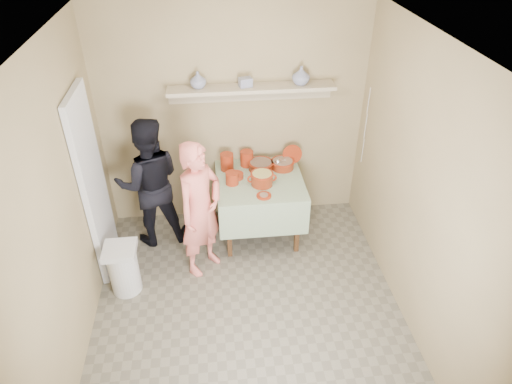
{
  "coord_description": "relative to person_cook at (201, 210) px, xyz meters",
  "views": [
    {
      "loc": [
        -0.27,
        -3.0,
        3.51
      ],
      "look_at": [
        0.15,
        0.75,
        0.95
      ],
      "focal_mm": 32.0,
      "sensor_mm": 36.0,
      "label": 1
    }
  ],
  "objects": [
    {
      "name": "bowl_stack",
      "position": [
        0.35,
        0.46,
        0.07
      ],
      "size": [
        0.14,
        0.14,
        0.14
      ],
      "primitive_type": "cylinder",
      "color": "maroon",
      "rests_on": "serving_table"
    },
    {
      "name": "propped_lid",
      "position": [
        1.09,
        0.82,
        0.12
      ],
      "size": [
        0.23,
        0.06,
        0.23
      ],
      "primitive_type": "cylinder",
      "rotation": [
        1.36,
        0.0,
        0.0
      ],
      "color": "maroon",
      "rests_on": "serving_table"
    },
    {
      "name": "wall_shelf",
      "position": [
        0.62,
        0.89,
        0.91
      ],
      "size": [
        1.8,
        0.25,
        0.21
      ],
      "color": "tan",
      "rests_on": "room_shell"
    },
    {
      "name": "plate_stack_b",
      "position": [
        0.55,
        0.83,
        0.09
      ],
      "size": [
        0.15,
        0.15,
        0.18
      ],
      "primitive_type": "cylinder",
      "color": "maroon",
      "rests_on": "serving_table"
    },
    {
      "name": "electrical_cord",
      "position": [
        1.89,
        0.72,
        0.49
      ],
      "size": [
        0.01,
        0.05,
        0.9
      ],
      "color": "silver",
      "rests_on": "wall_shelf"
    },
    {
      "name": "ground",
      "position": [
        0.42,
        -0.76,
        -0.76
      ],
      "size": [
        3.5,
        3.5,
        0.0
      ],
      "primitive_type": "plane",
      "color": "#6A6353",
      "rests_on": "ground"
    },
    {
      "name": "trash_bin",
      "position": [
        -0.81,
        -0.26,
        -0.48
      ],
      "size": [
        0.32,
        0.32,
        0.56
      ],
      "color": "silver",
      "rests_on": "ground"
    },
    {
      "name": "cazuela_rice",
      "position": [
        0.68,
        0.4,
        0.09
      ],
      "size": [
        0.33,
        0.25,
        0.14
      ],
      "color": "#621A0A",
      "rests_on": "serving_table"
    },
    {
      "name": "person_helper",
      "position": [
        -0.55,
        0.55,
        0.01
      ],
      "size": [
        0.82,
        0.68,
        1.54
      ],
      "primitive_type": "imported",
      "rotation": [
        0.0,
        0.0,
        -3.0
      ],
      "color": "black",
      "rests_on": "ground"
    },
    {
      "name": "room_shell",
      "position": [
        0.42,
        -0.76,
        0.85
      ],
      "size": [
        3.04,
        3.54,
        2.62
      ],
      "color": "#9A875E",
      "rests_on": "ground"
    },
    {
      "name": "front_plate",
      "position": [
        0.67,
        0.17,
        0.01
      ],
      "size": [
        0.16,
        0.16,
        0.03
      ],
      "color": "maroon",
      "rests_on": "serving_table"
    },
    {
      "name": "ceramic_box",
      "position": [
        0.55,
        0.86,
        1.01
      ],
      "size": [
        0.15,
        0.13,
        0.1
      ],
      "primitive_type": "cube",
      "rotation": [
        0.0,
        0.0,
        0.24
      ],
      "color": "navy",
      "rests_on": "wall_shelf"
    },
    {
      "name": "tile_panel",
      "position": [
        -1.04,
        0.19,
        0.24
      ],
      "size": [
        0.06,
        0.7,
        2.0
      ],
      "primitive_type": "cube",
      "color": "silver",
      "rests_on": "ground"
    },
    {
      "name": "cazuela_meat_b",
      "position": [
        0.96,
        0.73,
        0.06
      ],
      "size": [
        0.28,
        0.28,
        0.1
      ],
      "color": "#621A0A",
      "rests_on": "serving_table"
    },
    {
      "name": "person_cook",
      "position": [
        0.0,
        0.0,
        0.0
      ],
      "size": [
        0.65,
        0.65,
        1.52
      ],
      "primitive_type": "imported",
      "rotation": [
        0.0,
        0.0,
        0.81
      ],
      "color": "#E86E64",
      "rests_on": "ground"
    },
    {
      "name": "vase_right",
      "position": [
        1.14,
        0.86,
        1.06
      ],
      "size": [
        0.24,
        0.24,
        0.2
      ],
      "primitive_type": "imported",
      "rotation": [
        0.0,
        0.0,
        0.33
      ],
      "color": "navy",
      "rests_on": "wall_shelf"
    },
    {
      "name": "vase_left",
      "position": [
        0.05,
        0.87,
        1.05
      ],
      "size": [
        0.23,
        0.23,
        0.18
      ],
      "primitive_type": "imported",
      "rotation": [
        0.0,
        0.0,
        0.46
      ],
      "color": "navy",
      "rests_on": "wall_shelf"
    },
    {
      "name": "serving_table",
      "position": [
        0.67,
        0.52,
        -0.12
      ],
      "size": [
        0.97,
        0.97,
        0.76
      ],
      "color": "#4C2D16",
      "rests_on": "ground"
    },
    {
      "name": "cazuela_meat_a",
      "position": [
        0.7,
        0.72,
        0.06
      ],
      "size": [
        0.3,
        0.3,
        0.1
      ],
      "color": "#621A0A",
      "rests_on": "serving_table"
    },
    {
      "name": "ladle",
      "position": [
        0.9,
        0.69,
        0.11
      ],
      "size": [
        0.08,
        0.26,
        0.19
      ],
      "color": "silver",
      "rests_on": "cazuela_meat_b"
    },
    {
      "name": "plate_stack_a",
      "position": [
        0.32,
        0.76,
        0.1
      ],
      "size": [
        0.15,
        0.15,
        0.2
      ],
      "primitive_type": "cylinder",
      "color": "maroon",
      "rests_on": "serving_table"
    },
    {
      "name": "empty_bowl",
      "position": [
        0.4,
        0.57,
        0.03
      ],
      "size": [
        0.18,
        0.18,
        0.05
      ],
      "primitive_type": "cylinder",
      "color": "maroon",
      "rests_on": "serving_table"
    }
  ]
}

